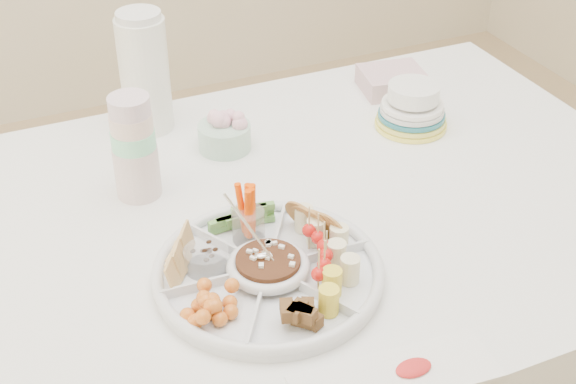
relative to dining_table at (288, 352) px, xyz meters
name	(u,v)px	position (x,y,z in m)	size (l,w,h in m)	color
dining_table	(288,352)	(0.00, 0.00, 0.00)	(1.52, 1.02, 0.76)	white
party_tray	(268,269)	(-0.11, -0.17, 0.40)	(0.38, 0.38, 0.04)	silver
bean_dip	(268,266)	(-0.11, -0.17, 0.41)	(0.11, 0.11, 0.04)	#5A2813
tortillas	(316,223)	(0.00, -0.11, 0.42)	(0.09, 0.09, 0.05)	brown
carrot_cucumber	(243,207)	(-0.11, -0.04, 0.44)	(0.11, 0.11, 0.10)	#FF4800
pita_raisins	(191,252)	(-0.22, -0.10, 0.42)	(0.10, 0.10, 0.06)	tan
cherries	(214,305)	(-0.23, -0.23, 0.42)	(0.11, 0.11, 0.04)	orange
granola_chunks	(297,314)	(-0.12, -0.30, 0.42)	(0.09, 0.09, 0.04)	brown
banana_tomato	(347,260)	(0.00, -0.24, 0.44)	(0.11, 0.11, 0.09)	#D0CD66
cup_stack	(133,141)	(-0.24, 0.17, 0.50)	(0.09, 0.09, 0.24)	beige
thermos	(144,71)	(-0.15, 0.41, 0.52)	(0.10, 0.10, 0.27)	white
flower_bowl	(224,131)	(-0.03, 0.26, 0.42)	(0.11, 0.11, 0.08)	silver
napkin_stack	(392,81)	(0.43, 0.35, 0.40)	(0.15, 0.13, 0.05)	beige
plate_stack	(412,106)	(0.37, 0.18, 0.43)	(0.16, 0.16, 0.10)	gold
placemat	(395,377)	(-0.03, -0.45, 0.38)	(0.30, 0.10, 0.01)	white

